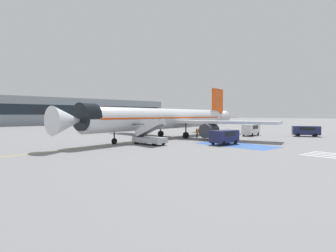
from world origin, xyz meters
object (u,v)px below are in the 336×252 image
boarding_stairs_forward (149,138)px  ground_crew_1 (213,130)px  service_van_0 (251,129)px  fuel_tanker (132,123)px  service_van_1 (306,130)px  service_van_2 (224,136)px  ground_crew_0 (197,132)px  ground_crew_2 (208,132)px  terminal_building (44,111)px  airliner (170,119)px

boarding_stairs_forward → ground_crew_1: boarding_stairs_forward is taller
service_van_0 → fuel_tanker: bearing=3.4°
service_van_1 → service_van_2: 23.40m
ground_crew_0 → ground_crew_2: (1.76, -1.12, 0.07)m
fuel_tanker → service_van_0: bearing=-167.6°
fuel_tanker → service_van_2: bearing=165.1°
ground_crew_2 → terminal_building: size_ratio=0.02×
service_van_0 → service_van_1: size_ratio=1.07×
fuel_tanker → service_van_0: 32.75m
airliner → boarding_stairs_forward: (-9.42, -6.19, -2.48)m
airliner → service_van_0: airliner is taller
service_van_1 → service_van_0: bearing=-84.5°
service_van_1 → ground_crew_0: service_van_1 is taller
airliner → ground_crew_0: airliner is taller
service_van_0 → ground_crew_2: bearing=61.7°
boarding_stairs_forward → service_van_2: bearing=-50.8°
fuel_tanker → ground_crew_0: fuel_tanker is taller
boarding_stairs_forward → fuel_tanker: 35.90m
service_van_1 → terminal_building: size_ratio=0.04×
service_van_1 → ground_crew_2: bearing=-67.6°
boarding_stairs_forward → ground_crew_2: boarding_stairs_forward is taller
airliner → service_van_1: (21.98, -15.22, -2.23)m
airliner → terminal_building: terminal_building is taller
airliner → terminal_building: 80.61m
terminal_building → service_van_0: bearing=-81.0°
ground_crew_2 → terminal_building: terminal_building is taller
ground_crew_1 → terminal_building: bearing=-27.9°
service_van_1 → ground_crew_0: bearing=-67.3°
service_van_2 → ground_crew_1: bearing=134.9°
ground_crew_1 → terminal_building: 82.10m
service_van_0 → service_van_2: (-17.10, -5.97, -0.15)m
airliner → service_van_2: 13.27m
ground_crew_1 → ground_crew_0: bearing=70.1°
ground_crew_0 → ground_crew_1: size_ratio=1.00×
airliner → service_van_0: 17.41m
ground_crew_1 → service_van_1: bearing=-177.9°
airliner → ground_crew_0: size_ratio=25.79×
ground_crew_0 → ground_crew_1: ground_crew_0 is taller
service_van_1 → ground_crew_2: service_van_1 is taller
service_van_0 → service_van_1: (6.20, -8.17, -0.15)m
service_van_2 → ground_crew_2: (7.53, 9.24, -0.14)m
boarding_stairs_forward → service_van_1: boarding_stairs_forward is taller
terminal_building → ground_crew_2: bearing=-87.1°
service_van_0 → terminal_building: (-13.86, 87.61, 4.34)m
fuel_tanker → service_van_2: size_ratio=2.39×
ground_crew_2 → boarding_stairs_forward: bearing=122.3°
terminal_building → fuel_tanker: bearing=-83.2°
fuel_tanker → ground_crew_1: 25.92m
service_van_0 → service_van_2: bearing=99.8°
ground_crew_2 → terminal_building: bearing=26.4°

